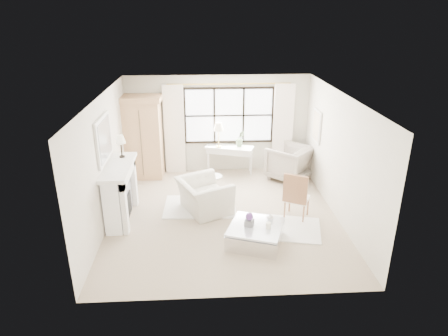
{
  "coord_description": "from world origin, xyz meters",
  "views": [
    {
      "loc": [
        -0.46,
        -7.93,
        4.33
      ],
      "look_at": [
        0.02,
        0.2,
        1.06
      ],
      "focal_mm": 32.0,
      "sensor_mm": 36.0,
      "label": 1
    }
  ],
  "objects": [
    {
      "name": "curtain_left",
      "position": [
        -1.2,
        2.65,
        1.24
      ],
      "size": [
        0.55,
        0.1,
        2.47
      ],
      "primitive_type": "cube",
      "color": "white",
      "rests_on": "ground"
    },
    {
      "name": "rug_right",
      "position": [
        1.27,
        -0.67,
        0.01
      ],
      "size": [
        1.64,
        1.37,
        0.03
      ],
      "primitive_type": "cube",
      "rotation": [
        0.0,
        0.0,
        -0.23
      ],
      "color": "white",
      "rests_on": "floor"
    },
    {
      "name": "art_frame",
      "position": [
        2.47,
        1.7,
        1.55
      ],
      "size": [
        0.04,
        0.62,
        0.82
      ],
      "primitive_type": "cube",
      "color": "silver",
      "rests_on": "wall_right"
    },
    {
      "name": "window_frame",
      "position": [
        0.3,
        2.72,
        1.6
      ],
      "size": [
        2.5,
        0.04,
        1.5
      ],
      "primitive_type": null,
      "color": "black",
      "rests_on": "wall_back"
    },
    {
      "name": "side_table",
      "position": [
        -0.18,
        1.09,
        0.33
      ],
      "size": [
        0.4,
        0.4,
        0.51
      ],
      "color": "silver",
      "rests_on": "floor"
    },
    {
      "name": "coffee_table",
      "position": [
        0.56,
        -1.17,
        0.18
      ],
      "size": [
        1.28,
        1.28,
        0.38
      ],
      "rotation": [
        0.0,
        0.0,
        -0.35
      ],
      "color": "silver",
      "rests_on": "floor"
    },
    {
      "name": "mirror_glass",
      "position": [
        -2.44,
        0.0,
        1.84
      ],
      "size": [
        0.02,
        1.0,
        0.8
      ],
      "primitive_type": "cube",
      "color": "silver",
      "rests_on": "wall_left"
    },
    {
      "name": "pillar_candle",
      "position": [
        0.79,
        -1.27,
        0.44
      ],
      "size": [
        0.1,
        0.1,
        0.12
      ],
      "primitive_type": "cylinder",
      "color": "white",
      "rests_on": "coffee_table"
    },
    {
      "name": "planter_box",
      "position": [
        0.43,
        -1.15,
        0.44
      ],
      "size": [
        0.21,
        0.21,
        0.12
      ],
      "primitive_type": "cube",
      "rotation": [
        0.0,
        0.0,
        -0.37
      ],
      "color": "slate",
      "rests_on": "coffee_table"
    },
    {
      "name": "ceiling",
      "position": [
        0.0,
        0.0,
        2.7
      ],
      "size": [
        5.5,
        5.5,
        0.0
      ],
      "primitive_type": "plane",
      "rotation": [
        3.14,
        0.0,
        0.0
      ],
      "color": "white",
      "rests_on": "ground"
    },
    {
      "name": "wingback_chair",
      "position": [
        1.89,
        1.98,
        0.46
      ],
      "size": [
        1.42,
        1.42,
        0.93
      ],
      "primitive_type": "imported",
      "rotation": [
        0.0,
        0.0,
        -2.33
      ],
      "color": "#A19688",
      "rests_on": "floor"
    },
    {
      "name": "wall_front",
      "position": [
        0.0,
        -2.75,
        1.35
      ],
      "size": [
        5.0,
        0.0,
        5.0
      ],
      "primitive_type": "plane",
      "rotation": [
        -1.57,
        0.0,
        0.0
      ],
      "color": "silver",
      "rests_on": "ground"
    },
    {
      "name": "curtain_rod",
      "position": [
        0.3,
        2.67,
        2.47
      ],
      "size": [
        3.3,
        0.04,
        0.04
      ],
      "primitive_type": "cylinder",
      "rotation": [
        0.0,
        1.57,
        0.0
      ],
      "color": "#B4923E",
      "rests_on": "wall_back"
    },
    {
      "name": "curtain_right",
      "position": [
        1.8,
        2.65,
        1.24
      ],
      "size": [
        0.55,
        0.1,
        2.47
      ],
      "primitive_type": "cube",
      "color": "white",
      "rests_on": "ground"
    },
    {
      "name": "club_armchair",
      "position": [
        -0.43,
        0.24,
        0.38
      ],
      "size": [
        1.4,
        1.47,
        0.75
      ],
      "primitive_type": "imported",
      "rotation": [
        0.0,
        0.0,
        2.01
      ],
      "color": "beige",
      "rests_on": "floor"
    },
    {
      "name": "art_canvas",
      "position": [
        2.45,
        1.7,
        1.55
      ],
      "size": [
        0.01,
        0.52,
        0.72
      ],
      "primitive_type": "cube",
      "color": "beige",
      "rests_on": "wall_right"
    },
    {
      "name": "orchid_plant",
      "position": [
        0.59,
        2.43,
        1.03
      ],
      "size": [
        0.26,
        0.22,
        0.46
      ],
      "primitive_type": "imported",
      "rotation": [
        0.0,
        0.0,
        0.06
      ],
      "color": "#59734D",
      "rests_on": "console_table"
    },
    {
      "name": "window_pane",
      "position": [
        0.3,
        2.73,
        1.6
      ],
      "size": [
        2.4,
        0.02,
        1.5
      ],
      "primitive_type": "cube",
      "color": "white",
      "rests_on": "wall_back"
    },
    {
      "name": "planter_flowers",
      "position": [
        0.43,
        -1.15,
        0.58
      ],
      "size": [
        0.15,
        0.15,
        0.15
      ],
      "primitive_type": "sphere",
      "color": "#5D317C",
      "rests_on": "planter_box"
    },
    {
      "name": "console_table",
      "position": [
        0.3,
        2.44,
        0.4
      ],
      "size": [
        1.38,
        0.83,
        0.8
      ],
      "rotation": [
        0.0,
        0.0,
        -0.32
      ],
      "color": "silver",
      "rests_on": "floor"
    },
    {
      "name": "wall_back",
      "position": [
        0.0,
        2.75,
        1.35
      ],
      "size": [
        5.0,
        0.0,
        5.0
      ],
      "primitive_type": "plane",
      "rotation": [
        1.57,
        0.0,
        0.0
      ],
      "color": "beige",
      "rests_on": "ground"
    },
    {
      "name": "wall_right",
      "position": [
        2.5,
        0.0,
        1.35
      ],
      "size": [
        0.0,
        5.5,
        5.5
      ],
      "primitive_type": "plane",
      "rotation": [
        1.57,
        0.0,
        -1.57
      ],
      "color": "beige",
      "rests_on": "ground"
    },
    {
      "name": "wall_left",
      "position": [
        -2.5,
        0.0,
        1.35
      ],
      "size": [
        0.0,
        5.5,
        5.5
      ],
      "primitive_type": "plane",
      "rotation": [
        1.57,
        0.0,
        1.57
      ],
      "color": "beige",
      "rests_on": "ground"
    },
    {
      "name": "rug_left",
      "position": [
        -0.53,
        0.43,
        0.01
      ],
      "size": [
        1.69,
        1.22,
        0.03
      ],
      "primitive_type": "cube",
      "rotation": [
        0.0,
        0.0,
        -0.03
      ],
      "color": "white",
      "rests_on": "floor"
    },
    {
      "name": "console_lamp",
      "position": [
        -0.0,
        2.42,
        1.36
      ],
      "size": [
        0.28,
        0.28,
        0.69
      ],
      "color": "gold",
      "rests_on": "console_table"
    },
    {
      "name": "floor",
      "position": [
        0.0,
        0.0,
        0.0
      ],
      "size": [
        5.5,
        5.5,
        0.0
      ],
      "primitive_type": "plane",
      "color": "tan",
      "rests_on": "ground"
    },
    {
      "name": "armoire",
      "position": [
        -2.04,
        2.36,
        1.14
      ],
      "size": [
        1.15,
        0.74,
        2.24
      ],
      "rotation": [
        0.0,
        0.0,
        -0.04
      ],
      "color": "tan",
      "rests_on": "floor"
    },
    {
      "name": "mantel_lamp",
      "position": [
        -2.23,
        0.49,
        1.65
      ],
      "size": [
        0.22,
        0.22,
        0.51
      ],
      "color": "black",
      "rests_on": "fireplace"
    },
    {
      "name": "french_chair",
      "position": [
        1.59,
        -0.2,
        0.31
      ],
      "size": [
        0.65,
        0.65,
        1.08
      ],
      "rotation": [
        0.0,
        0.0,
        2.65
      ],
      "color": "#9D6741",
      "rests_on": "floor"
    },
    {
      "name": "fireplace",
      "position": [
        -2.27,
        0.0,
        0.65
      ],
      "size": [
        0.58,
        1.66,
        1.26
      ],
      "color": "white",
      "rests_on": "ground"
    },
    {
      "name": "mirror_frame",
      "position": [
        -2.47,
        0.0,
        1.84
      ],
      "size": [
        0.05,
        1.15,
        0.95
      ],
      "primitive_type": "cube",
      "color": "silver",
      "rests_on": "wall_left"
    },
    {
      "name": "coffee_vase",
      "position": [
        0.87,
        -0.96,
        0.45
      ],
      "size": [
        0.16,
        0.16,
        0.14
      ],
      "primitive_type": "imported",
      "rotation": [
        0.0,
        0.0,
        -0.23
      ],
      "color": "silver",
      "rests_on": "coffee_table"
    }
  ]
}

